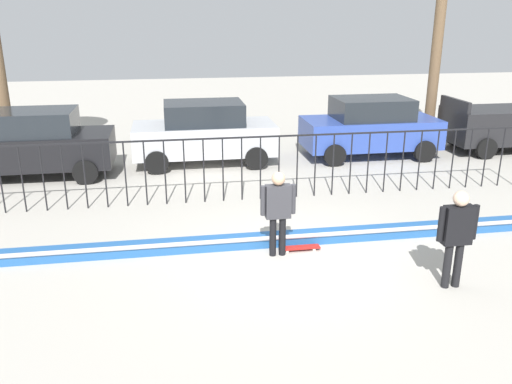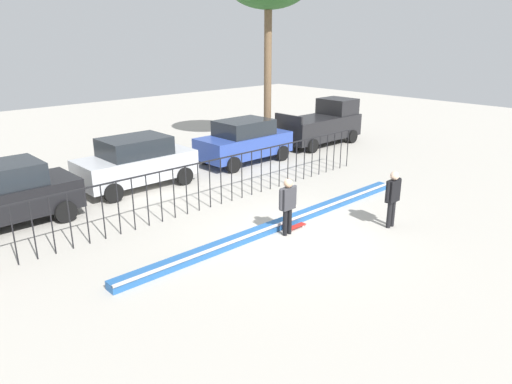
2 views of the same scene
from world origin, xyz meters
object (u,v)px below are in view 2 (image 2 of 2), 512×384
at_px(parked_car_blue, 244,141).
at_px(skateboard, 295,227).
at_px(camera_operator, 393,194).
at_px(parked_car_black, 1,195).
at_px(parked_car_silver, 136,162).
at_px(pickup_truck, 322,124).
at_px(skateboarder, 288,202).

bearing_deg(parked_car_blue, skateboard, -124.64).
xyz_separation_m(skateboard, parked_car_blue, (3.98, 6.72, 0.91)).
bearing_deg(camera_operator, parked_car_black, -9.12).
distance_m(skateboard, parked_car_blue, 7.86).
relative_size(parked_car_black, parked_car_silver, 1.00).
xyz_separation_m(camera_operator, pickup_truck, (7.19, 8.57, 0.00)).
bearing_deg(parked_car_blue, parked_car_black, 179.43).
bearing_deg(skateboard, camera_operator, -57.23).
xyz_separation_m(camera_operator, parked_car_blue, (1.79, 8.56, -0.06)).
relative_size(parked_car_black, pickup_truck, 0.91).
relative_size(skateboarder, camera_operator, 0.97).
relative_size(parked_car_silver, parked_car_blue, 1.00).
relative_size(skateboarder, parked_car_blue, 0.39).
distance_m(skateboarder, camera_operator, 3.17).
distance_m(skateboard, parked_car_black, 8.74).
bearing_deg(skateboarder, parked_car_black, 166.70).
bearing_deg(parked_car_black, pickup_truck, 3.91).
xyz_separation_m(skateboard, parked_car_black, (-6.19, 6.11, 0.91)).
xyz_separation_m(parked_car_silver, pickup_truck, (10.73, -0.02, 0.06)).
height_order(parked_car_black, parked_car_silver, same).
distance_m(camera_operator, parked_car_black, 11.55).
height_order(skateboard, parked_car_black, parked_car_black).
bearing_deg(parked_car_silver, skateboarder, -84.75).
xyz_separation_m(skateboarder, camera_operator, (2.66, -1.71, 0.03)).
distance_m(parked_car_silver, pickup_truck, 10.73).
xyz_separation_m(parked_car_black, pickup_truck, (15.57, 0.62, 0.06)).
distance_m(skateboard, camera_operator, 3.02).
distance_m(parked_car_silver, parked_car_blue, 5.34).
height_order(camera_operator, parked_car_blue, parked_car_blue).
xyz_separation_m(skateboarder, skateboard, (0.48, 0.13, -0.94)).
bearing_deg(pickup_truck, skateboarder, -147.07).
distance_m(skateboarder, parked_car_blue, 8.17).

